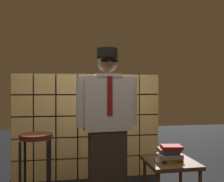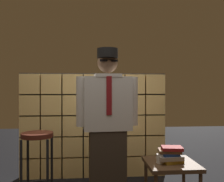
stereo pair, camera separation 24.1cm
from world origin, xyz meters
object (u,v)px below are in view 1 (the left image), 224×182
(side_table, at_px, (170,167))
(coffee_mug, at_px, (161,157))
(standing_person, at_px, (107,124))
(bar_stool, at_px, (36,154))
(book_stack, at_px, (170,153))

(side_table, distance_m, coffee_mug, 0.17)
(coffee_mug, bearing_deg, standing_person, 158.84)
(bar_stool, distance_m, coffee_mug, 1.31)
(standing_person, height_order, side_table, standing_person)
(bar_stool, height_order, side_table, bar_stool)
(side_table, xyz_separation_m, coffee_mug, (-0.12, -0.03, 0.11))
(book_stack, bearing_deg, bar_stool, 172.20)
(book_stack, relative_size, coffee_mug, 2.18)
(side_table, bearing_deg, coffee_mug, -167.96)
(side_table, bearing_deg, book_stack, -128.53)
(side_table, height_order, coffee_mug, coffee_mug)
(standing_person, height_order, bar_stool, standing_person)
(book_stack, height_order, coffee_mug, book_stack)
(standing_person, relative_size, book_stack, 6.29)
(standing_person, distance_m, bar_stool, 0.81)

